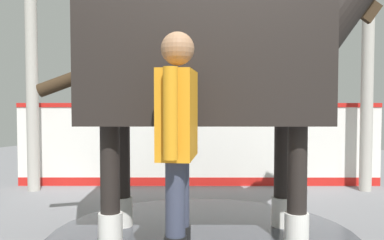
{
  "coord_description": "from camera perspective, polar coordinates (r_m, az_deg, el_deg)",
  "views": [
    {
      "loc": [
        1.44,
        -2.97,
        1.21
      ],
      "look_at": [
        -0.11,
        -0.2,
        1.06
      ],
      "focal_mm": 38.44,
      "sensor_mm": 36.0,
      "label": 1
    }
  ],
  "objects": [
    {
      "name": "roof_post_far",
      "position": [
        5.86,
        -21.29,
        3.59
      ],
      "size": [
        0.16,
        0.16,
        2.63
      ],
      "primitive_type": "cylinder",
      "color": "#B7B2A8",
      "rests_on": "ground"
    },
    {
      "name": "wet_patch",
      "position": [
        3.82,
        1.49,
        -15.7
      ],
      "size": [
        2.77,
        2.77,
        0.0
      ],
      "primitive_type": "cylinder",
      "color": "#42444C",
      "rests_on": "ground"
    },
    {
      "name": "barrier_wall",
      "position": [
        5.83,
        0.98,
        -3.82
      ],
      "size": [
        4.53,
        2.56,
        1.17
      ],
      "color": "white",
      "rests_on": "ground"
    },
    {
      "name": "handler",
      "position": [
        2.75,
        -2.0,
        -2.51
      ],
      "size": [
        0.39,
        0.63,
        1.66
      ],
      "rotation": [
        0.0,
        0.0,
        3.54
      ],
      "color": "black",
      "rests_on": "ground"
    },
    {
      "name": "horse",
      "position": [
        3.64,
        3.51,
        7.43
      ],
      "size": [
        3.1,
        2.01,
        2.69
      ],
      "rotation": [
        0.0,
        0.0,
        0.51
      ],
      "color": "black",
      "rests_on": "ground"
    },
    {
      "name": "roof_post_near",
      "position": [
        5.92,
        23.11,
        3.54
      ],
      "size": [
        0.16,
        0.16,
        2.63
      ],
      "primitive_type": "cylinder",
      "color": "#B7B2A8",
      "rests_on": "ground"
    }
  ]
}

